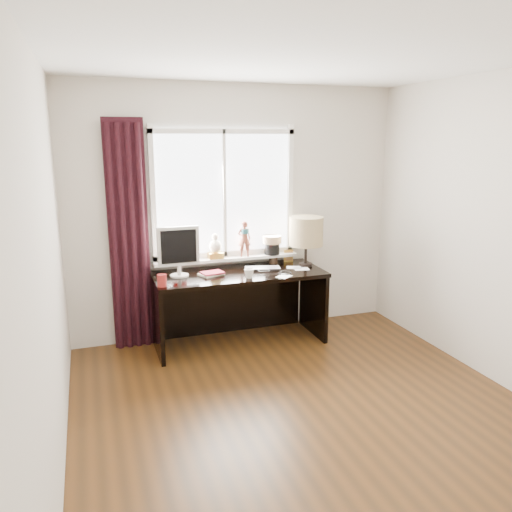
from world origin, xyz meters
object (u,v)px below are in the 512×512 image
object	(u,v)px
laptop	(263,268)
red_cup	(162,280)
desk	(236,293)
table_lamp	(306,232)
mug	(249,273)
monitor	(178,248)

from	to	relation	value
laptop	red_cup	size ratio (longest dim) A/B	3.17
red_cup	desk	world-z (taller)	red_cup
laptop	table_lamp	size ratio (longest dim) A/B	0.68
mug	red_cup	xyz separation A→B (m)	(-0.83, -0.01, 0.01)
desk	table_lamp	size ratio (longest dim) A/B	3.27
desk	laptop	bearing A→B (deg)	-15.56
laptop	table_lamp	bearing A→B (deg)	13.97
laptop	mug	distance (m)	0.34
red_cup	desk	xyz separation A→B (m)	(0.80, 0.33, -0.30)
desk	table_lamp	distance (m)	0.96
laptop	red_cup	distance (m)	1.09
desk	table_lamp	xyz separation A→B (m)	(0.74, -0.07, 0.61)
laptop	monitor	xyz separation A→B (m)	(-0.85, 0.02, 0.26)
red_cup	monitor	bearing A→B (deg)	53.83
monitor	laptop	bearing A→B (deg)	-1.61
laptop	red_cup	world-z (taller)	red_cup
mug	monitor	bearing A→B (deg)	156.05
monitor	table_lamp	world-z (taller)	table_lamp
laptop	table_lamp	xyz separation A→B (m)	(0.48, 0.00, 0.35)
red_cup	table_lamp	size ratio (longest dim) A/B	0.22
red_cup	desk	bearing A→B (deg)	22.69
laptop	desk	distance (m)	0.37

